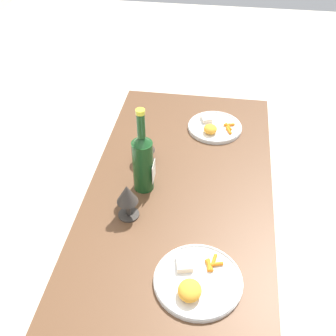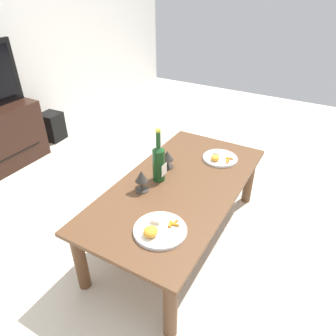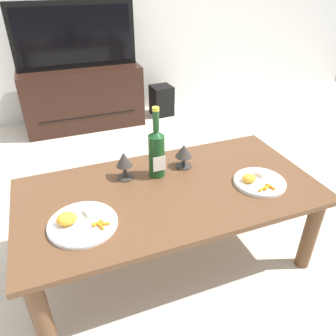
{
  "view_description": "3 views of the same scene",
  "coord_description": "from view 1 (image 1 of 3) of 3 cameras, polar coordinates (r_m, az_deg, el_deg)",
  "views": [
    {
      "loc": [
        -1.17,
        -0.13,
        1.55
      ],
      "look_at": [
        0.01,
        0.05,
        0.53
      ],
      "focal_mm": 45.19,
      "sensor_mm": 36.0,
      "label": 1
    },
    {
      "loc": [
        -1.39,
        -0.71,
        1.55
      ],
      "look_at": [
        0.01,
        0.09,
        0.53
      ],
      "focal_mm": 33.01,
      "sensor_mm": 36.0,
      "label": 2
    },
    {
      "loc": [
        -0.45,
        -1.15,
        1.31
      ],
      "look_at": [
        0.02,
        0.08,
        0.51
      ],
      "focal_mm": 35.21,
      "sensor_mm": 36.0,
      "label": 3
    }
  ],
  "objects": [
    {
      "name": "ground_plane",
      "position": [
        1.95,
        1.4,
        -12.11
      ],
      "size": [
        6.4,
        6.4,
        0.0
      ],
      "primitive_type": "plane",
      "color": "beige"
    },
    {
      "name": "dinner_plate_left",
      "position": [
        1.33,
        3.9,
        -14.94
      ],
      "size": [
        0.27,
        0.27,
        0.06
      ],
      "color": "white",
      "rests_on": "dining_table"
    },
    {
      "name": "goblet_left",
      "position": [
        1.46,
        -5.53,
        -3.78
      ],
      "size": [
        0.08,
        0.08,
        0.14
      ],
      "color": "#38332D",
      "rests_on": "dining_table"
    },
    {
      "name": "goblet_right",
      "position": [
        1.69,
        -3.25,
        3.1
      ],
      "size": [
        0.09,
        0.09,
        0.12
      ],
      "color": "#38332D",
      "rests_on": "dining_table"
    },
    {
      "name": "dining_table",
      "position": [
        1.67,
        1.6,
        -4.39
      ],
      "size": [
        1.37,
        0.7,
        0.44
      ],
      "color": "brown",
      "rests_on": "ground_plane"
    },
    {
      "name": "dinner_plate_right",
      "position": [
        1.92,
        6.26,
        5.54
      ],
      "size": [
        0.24,
        0.24,
        0.05
      ],
      "color": "white",
      "rests_on": "dining_table"
    },
    {
      "name": "wine_bottle",
      "position": [
        1.54,
        -3.42,
        1.06
      ],
      "size": [
        0.08,
        0.08,
        0.35
      ],
      "color": "#19471E",
      "rests_on": "dining_table"
    }
  ]
}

